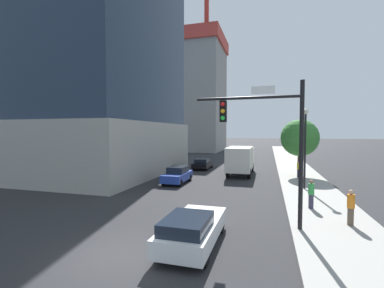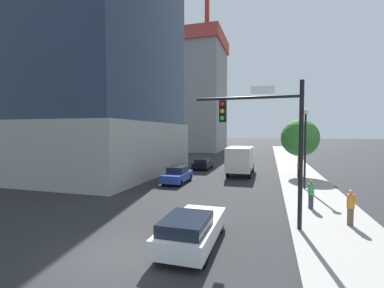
{
  "view_description": "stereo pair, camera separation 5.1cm",
  "coord_description": "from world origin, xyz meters",
  "views": [
    {
      "loc": [
        5.48,
        -8.68,
        4.67
      ],
      "look_at": [
        -0.66,
        12.37,
        3.69
      ],
      "focal_mm": 24.73,
      "sensor_mm": 36.0,
      "label": 1
    },
    {
      "loc": [
        5.53,
        -8.66,
        4.67
      ],
      "look_at": [
        -0.66,
        12.37,
        3.69
      ],
      "focal_mm": 24.73,
      "sensor_mm": 36.0,
      "label": 2
    }
  ],
  "objects": [
    {
      "name": "street_lamp",
      "position": [
        8.25,
        14.0,
        4.27
      ],
      "size": [
        0.44,
        0.44,
        6.37
      ],
      "color": "black",
      "rests_on": "sidewalk"
    },
    {
      "name": "traffic_light_pole",
      "position": [
        5.4,
        4.39,
        4.77
      ],
      "size": [
        5.08,
        0.48,
        6.9
      ],
      "color": "black",
      "rests_on": "sidewalk"
    },
    {
      "name": "car_white",
      "position": [
        2.53,
        1.5,
        0.74
      ],
      "size": [
        1.95,
        4.74,
        1.45
      ],
      "color": "silver",
      "rests_on": "ground"
    },
    {
      "name": "car_blue",
      "position": [
        -2.55,
        14.06,
        0.76
      ],
      "size": [
        1.77,
        4.11,
        1.52
      ],
      "color": "#233D9E",
      "rests_on": "ground"
    },
    {
      "name": "construction_building",
      "position": [
        -12.81,
        56.09,
        15.64
      ],
      "size": [
        14.95,
        20.4,
        38.13
      ],
      "color": "gray",
      "rests_on": "ground"
    },
    {
      "name": "box_truck",
      "position": [
        2.53,
        20.54,
        1.78
      ],
      "size": [
        2.46,
        7.34,
        3.08
      ],
      "color": "silver",
      "rests_on": "ground"
    },
    {
      "name": "ground_plane",
      "position": [
        0.0,
        0.0,
        0.0
      ],
      "size": [
        400.0,
        400.0,
        0.0
      ],
      "primitive_type": "plane",
      "color": "#28282B"
    },
    {
      "name": "pedestrian_green_shirt",
      "position": [
        7.92,
        8.18,
        1.02
      ],
      "size": [
        0.34,
        0.34,
        1.7
      ],
      "color": "#38334C",
      "rests_on": "sidewalk"
    },
    {
      "name": "street_tree",
      "position": [
        8.54,
        20.7,
        4.08
      ],
      "size": [
        3.81,
        3.81,
        5.85
      ],
      "color": "brown",
      "rests_on": "sidewalk"
    },
    {
      "name": "pedestrian_yellow_shirt",
      "position": [
        8.37,
        19.45,
        1.01
      ],
      "size": [
        0.34,
        0.34,
        1.68
      ],
      "color": "black",
      "rests_on": "sidewalk"
    },
    {
      "name": "pedestrian_orange_shirt",
      "position": [
        9.33,
        5.61,
        1.04
      ],
      "size": [
        0.34,
        0.34,
        1.74
      ],
      "color": "brown",
      "rests_on": "sidewalk"
    },
    {
      "name": "car_black",
      "position": [
        -2.55,
        23.7,
        0.67
      ],
      "size": [
        1.88,
        4.24,
        1.35
      ],
      "color": "black",
      "rests_on": "ground"
    },
    {
      "name": "sidewalk",
      "position": [
        8.64,
        20.0,
        0.07
      ],
      "size": [
        4.24,
        120.0,
        0.15
      ],
      "primitive_type": "cube",
      "color": "#9E9B93",
      "rests_on": "ground"
    }
  ]
}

